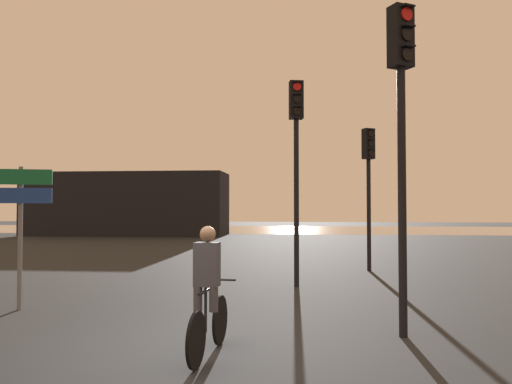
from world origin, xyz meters
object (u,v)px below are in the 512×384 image
(direction_sign_post, at_px, (20,211))
(cyclist, at_px, (208,291))
(traffic_light_far_right, at_px, (369,171))
(distant_building, at_px, (127,204))
(traffic_light_center, at_px, (296,144))
(traffic_light_near_right, at_px, (401,107))

(direction_sign_post, distance_m, cyclist, 4.76)
(traffic_light_far_right, bearing_deg, distant_building, -80.26)
(distant_building, xyz_separation_m, direction_sign_post, (6.81, -24.16, -0.31))
(traffic_light_far_right, xyz_separation_m, direction_sign_post, (-7.04, -6.32, -1.13))
(traffic_light_far_right, height_order, traffic_light_center, traffic_light_center)
(distant_building, distance_m, traffic_light_near_right, 28.73)
(traffic_light_far_right, xyz_separation_m, cyclist, (-3.09, -8.79, -2.10))
(distant_building, height_order, direction_sign_post, distant_building)
(distant_building, distance_m, traffic_light_center, 24.11)
(traffic_light_near_right, height_order, direction_sign_post, traffic_light_near_right)
(cyclist, bearing_deg, traffic_light_center, 85.20)
(distant_building, distance_m, traffic_light_far_right, 22.60)
(traffic_light_far_right, distance_m, direction_sign_post, 9.52)
(distant_building, xyz_separation_m, traffic_light_center, (11.77, -21.00, 1.24))
(direction_sign_post, bearing_deg, traffic_light_near_right, 152.60)
(distant_building, bearing_deg, traffic_light_near_right, -62.26)
(traffic_light_far_right, height_order, cyclist, traffic_light_far_right)
(traffic_light_far_right, relative_size, direction_sign_post, 1.61)
(distant_building, height_order, cyclist, distant_building)
(distant_building, relative_size, traffic_light_center, 2.76)
(traffic_light_center, distance_m, traffic_light_near_right, 4.69)
(traffic_light_far_right, relative_size, cyclist, 2.46)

